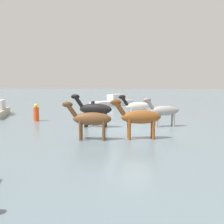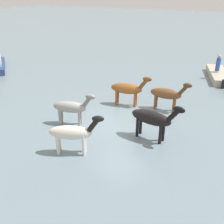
{
  "view_description": "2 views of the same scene",
  "coord_description": "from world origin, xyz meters",
  "px_view_note": "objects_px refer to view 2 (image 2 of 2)",
  "views": [
    {
      "loc": [
        -14.34,
        -0.75,
        2.6
      ],
      "look_at": [
        -0.02,
        0.85,
        0.95
      ],
      "focal_mm": 42.79,
      "sensor_mm": 36.0,
      "label": 1
    },
    {
      "loc": [
        10.07,
        5.24,
        6.07
      ],
      "look_at": [
        0.38,
        -0.15,
        0.8
      ],
      "focal_mm": 41.42,
      "sensor_mm": 36.0,
      "label": 2
    }
  ],
  "objects_px": {
    "horse_mid_herd": "(128,89)",
    "horse_pinto_flank": "(72,133)",
    "boat_skiff_near": "(218,76)",
    "person_watcher_seated": "(218,64)",
    "horse_dark_mare": "(153,118)",
    "horse_gray_outer": "(71,107)",
    "horse_rear_stallion": "(167,94)"
  },
  "relations": [
    {
      "from": "horse_gray_outer",
      "to": "horse_pinto_flank",
      "type": "relative_size",
      "value": 1.0
    },
    {
      "from": "horse_gray_outer",
      "to": "horse_rear_stallion",
      "type": "xyz_separation_m",
      "value": [
        -3.91,
        3.51,
        0.02
      ]
    },
    {
      "from": "horse_gray_outer",
      "to": "person_watcher_seated",
      "type": "distance_m",
      "value": 12.28
    },
    {
      "from": "horse_mid_herd",
      "to": "horse_pinto_flank",
      "type": "xyz_separation_m",
      "value": [
        5.46,
        0.22,
        -0.04
      ]
    },
    {
      "from": "horse_gray_outer",
      "to": "horse_pinto_flank",
      "type": "xyz_separation_m",
      "value": [
        1.99,
        1.58,
        0.03
      ]
    },
    {
      "from": "horse_gray_outer",
      "to": "person_watcher_seated",
      "type": "xyz_separation_m",
      "value": [
        -11.22,
        5.0,
        0.21
      ]
    },
    {
      "from": "horse_gray_outer",
      "to": "horse_pinto_flank",
      "type": "bearing_deg",
      "value": -68.02
    },
    {
      "from": "horse_dark_mare",
      "to": "horse_rear_stallion",
      "type": "relative_size",
      "value": 1.1
    },
    {
      "from": "horse_mid_herd",
      "to": "person_watcher_seated",
      "type": "height_order",
      "value": "horse_mid_herd"
    },
    {
      "from": "horse_dark_mare",
      "to": "horse_gray_outer",
      "type": "xyz_separation_m",
      "value": [
        0.6,
        -3.94,
        -0.11
      ]
    },
    {
      "from": "horse_mid_herd",
      "to": "person_watcher_seated",
      "type": "distance_m",
      "value": 8.56
    },
    {
      "from": "horse_dark_mare",
      "to": "person_watcher_seated",
      "type": "relative_size",
      "value": 2.03
    },
    {
      "from": "horse_gray_outer",
      "to": "horse_mid_herd",
      "type": "bearing_deg",
      "value": 52.18
    },
    {
      "from": "horse_pinto_flank",
      "to": "boat_skiff_near",
      "type": "bearing_deg",
      "value": 49.92
    },
    {
      "from": "horse_pinto_flank",
      "to": "boat_skiff_near",
      "type": "relative_size",
      "value": 0.47
    },
    {
      "from": "horse_rear_stallion",
      "to": "boat_skiff_near",
      "type": "distance_m",
      "value": 7.64
    },
    {
      "from": "horse_dark_mare",
      "to": "horse_gray_outer",
      "type": "distance_m",
      "value": 3.99
    },
    {
      "from": "horse_rear_stallion",
      "to": "person_watcher_seated",
      "type": "distance_m",
      "value": 7.46
    },
    {
      "from": "horse_pinto_flank",
      "to": "boat_skiff_near",
      "type": "height_order",
      "value": "horse_pinto_flank"
    },
    {
      "from": "horse_dark_mare",
      "to": "boat_skiff_near",
      "type": "xyz_separation_m",
      "value": [
        -10.74,
        1.19,
        -0.86
      ]
    },
    {
      "from": "horse_dark_mare",
      "to": "horse_pinto_flank",
      "type": "distance_m",
      "value": 3.51
    },
    {
      "from": "horse_gray_outer",
      "to": "boat_skiff_near",
      "type": "bearing_deg",
      "value": 49.21
    },
    {
      "from": "horse_pinto_flank",
      "to": "horse_gray_outer",
      "type": "bearing_deg",
      "value": 103.26
    },
    {
      "from": "horse_dark_mare",
      "to": "horse_pinto_flank",
      "type": "xyz_separation_m",
      "value": [
        2.59,
        -2.36,
        -0.07
      ]
    },
    {
      "from": "horse_mid_herd",
      "to": "horse_rear_stallion",
      "type": "distance_m",
      "value": 2.2
    },
    {
      "from": "horse_dark_mare",
      "to": "horse_rear_stallion",
      "type": "distance_m",
      "value": 3.34
    },
    {
      "from": "horse_dark_mare",
      "to": "person_watcher_seated",
      "type": "distance_m",
      "value": 10.67
    },
    {
      "from": "horse_rear_stallion",
      "to": "person_watcher_seated",
      "type": "bearing_deg",
      "value": 74.95
    },
    {
      "from": "horse_mid_herd",
      "to": "horse_gray_outer",
      "type": "relative_size",
      "value": 1.09
    },
    {
      "from": "boat_skiff_near",
      "to": "person_watcher_seated",
      "type": "height_order",
      "value": "person_watcher_seated"
    },
    {
      "from": "horse_dark_mare",
      "to": "boat_skiff_near",
      "type": "height_order",
      "value": "horse_dark_mare"
    },
    {
      "from": "person_watcher_seated",
      "to": "horse_dark_mare",
      "type": "bearing_deg",
      "value": -5.68
    }
  ]
}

